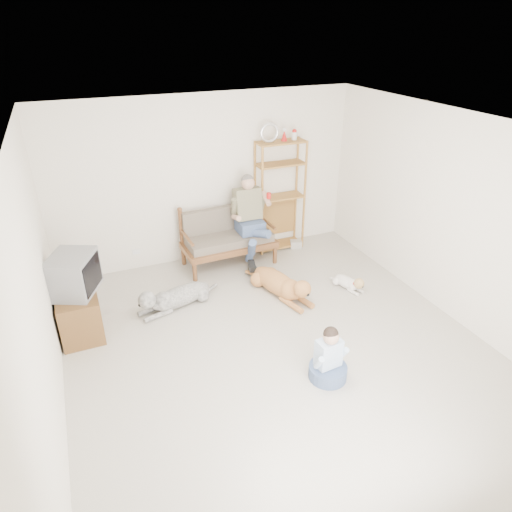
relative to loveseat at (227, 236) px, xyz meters
name	(u,v)px	position (x,y,z in m)	size (l,w,h in m)	color
floor	(277,347)	(-0.20, -2.37, -0.49)	(5.50, 5.50, 0.00)	beige
ceiling	(283,129)	(-0.20, -2.37, 2.21)	(5.50, 5.50, 0.00)	white
wall_back	(206,180)	(-0.20, 0.38, 0.86)	(5.00, 5.00, 0.00)	white
wall_front	(467,436)	(-0.20, -5.12, 0.86)	(5.00, 5.00, 0.00)	white
wall_left	(37,299)	(-2.70, -2.37, 0.86)	(5.50, 5.50, 0.00)	white
wall_right	(452,218)	(2.30, -2.37, 0.86)	(5.50, 5.50, 0.00)	white
loveseat	(227,236)	(0.00, 0.00, 0.00)	(1.52, 0.75, 0.95)	brown
man	(251,227)	(0.33, -0.24, 0.20)	(0.57, 0.81, 1.31)	#4B5B8A
etagere	(280,196)	(1.02, 0.18, 0.49)	(0.85, 0.37, 2.22)	#A56D33
book_stack	(296,244)	(1.31, 0.04, -0.42)	(0.20, 0.14, 0.13)	silver
tv_stand	(79,311)	(-2.42, -1.06, -0.19)	(0.51, 0.90, 0.60)	brown
crt_tv	(73,274)	(-2.39, -1.07, 0.37)	(0.70, 0.76, 0.51)	slate
wall_outlet	(136,252)	(-1.45, 0.36, -0.19)	(0.12, 0.02, 0.08)	white
golden_retriever	(282,285)	(0.38, -1.30, -0.31)	(0.60, 1.40, 0.44)	#C17C43
shaggy_dog	(174,297)	(-1.17, -1.00, -0.32)	(1.32, 0.57, 0.40)	silver
terrier	(350,283)	(1.41, -1.54, -0.38)	(0.31, 0.66, 0.25)	white
child	(329,360)	(0.11, -3.08, -0.24)	(0.44, 0.44, 0.69)	#4B5B8A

